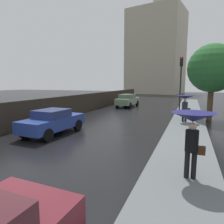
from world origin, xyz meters
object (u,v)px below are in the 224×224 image
at_px(car_blue_mid_road, 53,121).
at_px(pedestrian_with_umbrella_near, 185,100).
at_px(car_green_far_ahead, 128,100).
at_px(street_tree_near, 212,69).
at_px(traffic_light, 181,75).
at_px(pedestrian_with_umbrella_far, 193,125).

bearing_deg(car_blue_mid_road, pedestrian_with_umbrella_near, -136.48).
xyz_separation_m(car_blue_mid_road, car_green_far_ahead, (0.05, 13.73, 0.07)).
distance_m(car_blue_mid_road, street_tree_near, 11.65).
bearing_deg(car_blue_mid_road, street_tree_near, -134.31).
bearing_deg(traffic_light, car_blue_mid_road, -121.36).
distance_m(pedestrian_with_umbrella_far, traffic_light, 13.11).
bearing_deg(pedestrian_with_umbrella_near, street_tree_near, 32.84).
relative_size(car_blue_mid_road, pedestrian_with_umbrella_far, 2.11).
xyz_separation_m(pedestrian_with_umbrella_near, street_tree_near, (1.69, 2.00, 2.19)).
relative_size(pedestrian_with_umbrella_near, traffic_light, 0.37).
xyz_separation_m(car_blue_mid_road, traffic_light, (6.02, 9.88, 2.74)).
height_order(car_green_far_ahead, pedestrian_with_umbrella_near, pedestrian_with_umbrella_near).
distance_m(car_blue_mid_road, pedestrian_with_umbrella_far, 7.72).
bearing_deg(car_blue_mid_road, pedestrian_with_umbrella_far, 159.38).
height_order(traffic_light, street_tree_near, street_tree_near).
relative_size(car_blue_mid_road, car_green_far_ahead, 0.89).
xyz_separation_m(pedestrian_with_umbrella_far, street_tree_near, (1.26, 10.69, 2.14)).
distance_m(pedestrian_with_umbrella_near, pedestrian_with_umbrella_far, 8.70).
bearing_deg(pedestrian_with_umbrella_far, traffic_light, 91.36).
height_order(car_blue_mid_road, pedestrian_with_umbrella_near, pedestrian_with_umbrella_near).
distance_m(traffic_light, street_tree_near, 3.21).
distance_m(car_blue_mid_road, traffic_light, 11.88).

